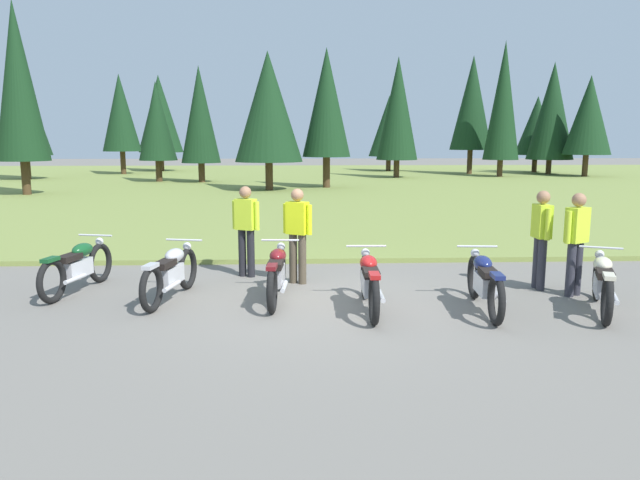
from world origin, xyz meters
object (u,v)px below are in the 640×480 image
object	(u,v)px
motorcycle_silver	(171,273)
motorcycle_maroon	(277,273)
motorcycle_red	(369,281)
motorcycle_navy	(485,282)
rider_checking_bike	(541,234)
rider_near_row_end	(576,238)
motorcycle_british_green	(78,266)
rider_with_back_turned	(246,226)
motorcycle_cream	(603,283)
rider_in_hivis_vest	(298,230)

from	to	relation	value
motorcycle_silver	motorcycle_maroon	bearing A→B (deg)	-3.55
motorcycle_red	motorcycle_navy	world-z (taller)	same
motorcycle_maroon	rider_checking_bike	bearing A→B (deg)	6.88
motorcycle_silver	rider_near_row_end	xyz separation A→B (m)	(6.45, -0.03, 0.51)
motorcycle_british_green	motorcycle_maroon	world-z (taller)	same
motorcycle_maroon	rider_with_back_turned	world-z (taller)	rider_with_back_turned
motorcycle_british_green	rider_near_row_end	bearing A→B (deg)	-4.11
motorcycle_british_green	motorcycle_cream	world-z (taller)	same
motorcycle_maroon	motorcycle_navy	world-z (taller)	same
motorcycle_navy	rider_in_hivis_vest	distance (m)	3.33
motorcycle_silver	rider_in_hivis_vest	bearing A→B (deg)	26.65
motorcycle_red	rider_in_hivis_vest	size ratio (longest dim) A/B	1.26
motorcycle_british_green	rider_in_hivis_vest	size ratio (longest dim) A/B	1.24
motorcycle_red	rider_checking_bike	bearing A→B (deg)	20.60
motorcycle_maroon	motorcycle_navy	distance (m)	3.15
motorcycle_cream	rider_in_hivis_vest	distance (m)	4.88
motorcycle_navy	rider_with_back_turned	xyz separation A→B (m)	(-3.68, 2.37, 0.51)
motorcycle_red	rider_near_row_end	bearing A→B (deg)	11.32
rider_with_back_turned	motorcycle_silver	bearing A→B (deg)	-124.09
motorcycle_red	rider_checking_bike	xyz separation A→B (m)	(3.02, 1.13, 0.51)
motorcycle_navy	rider_checking_bike	size ratio (longest dim) A/B	1.26
motorcycle_navy	rider_in_hivis_vest	world-z (taller)	rider_in_hivis_vest
rider_checking_bike	rider_near_row_end	bearing A→B (deg)	-49.79
rider_in_hivis_vest	motorcycle_red	bearing A→B (deg)	-58.39
motorcycle_silver	rider_near_row_end	world-z (taller)	rider_near_row_end
motorcycle_maroon	rider_near_row_end	distance (m)	4.81
rider_in_hivis_vest	rider_with_back_turned	world-z (taller)	same
motorcycle_silver	motorcycle_red	distance (m)	3.13
motorcycle_british_green	rider_checking_bike	world-z (taller)	rider_checking_bike
motorcycle_red	rider_near_row_end	world-z (taller)	rider_near_row_end
motorcycle_maroon	rider_in_hivis_vest	xyz separation A→B (m)	(0.33, 1.11, 0.51)
rider_near_row_end	rider_checking_bike	world-z (taller)	same
motorcycle_navy	rider_checking_bike	distance (m)	1.88
motorcycle_red	motorcycle_cream	distance (m)	3.40
motorcycle_british_green	motorcycle_navy	size ratio (longest dim) A/B	0.99
rider_with_back_turned	rider_in_hivis_vest	bearing A→B (deg)	-30.91
motorcycle_maroon	motorcycle_red	size ratio (longest dim) A/B	1.00
motorcycle_red	motorcycle_navy	bearing A→B (deg)	-3.24
rider_checking_bike	motorcycle_british_green	bearing A→B (deg)	179.05
motorcycle_silver	rider_with_back_turned	xyz separation A→B (m)	(1.06, 1.57, 0.51)
rider_with_back_turned	rider_checking_bike	bearing A→B (deg)	-12.80
motorcycle_silver	rider_in_hivis_vest	world-z (taller)	rider_in_hivis_vest
motorcycle_red	rider_with_back_turned	distance (m)	3.06
rider_in_hivis_vest	rider_with_back_turned	size ratio (longest dim) A/B	1.00
motorcycle_british_green	motorcycle_cream	size ratio (longest dim) A/B	1.05
rider_near_row_end	rider_with_back_turned	size ratio (longest dim) A/B	1.00
motorcycle_maroon	motorcycle_red	distance (m)	1.51
motorcycle_british_green	rider_checking_bike	xyz separation A→B (m)	(7.71, -0.13, 0.51)
motorcycle_silver	motorcycle_navy	distance (m)	4.81
motorcycle_navy	motorcycle_cream	distance (m)	1.71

